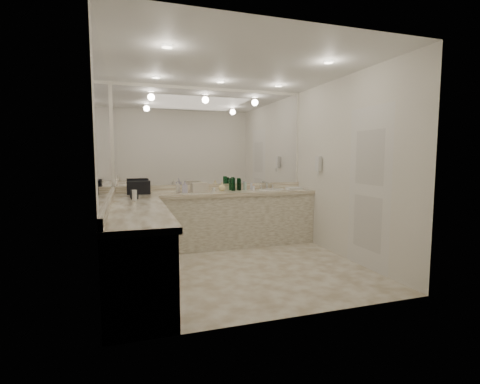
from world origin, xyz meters
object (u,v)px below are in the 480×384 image
object	(u,v)px
sink	(271,190)
soap_bottle_b	(185,187)
soap_bottle_a	(178,187)
hand_towel	(294,188)
soap_bottle_c	(222,186)
cream_cosmetic_case	(199,187)
wall_phone	(318,164)
black_toiletry_bag	(139,188)

from	to	relation	value
sink	soap_bottle_b	distance (m)	1.49
soap_bottle_a	soap_bottle_b	world-z (taller)	soap_bottle_b
sink	hand_towel	world-z (taller)	hand_towel
soap_bottle_c	cream_cosmetic_case	bearing A→B (deg)	-171.24
soap_bottle_b	soap_bottle_a	bearing A→B (deg)	141.20
wall_phone	soap_bottle_b	xyz separation A→B (m)	(-2.09, 0.45, -0.36)
black_toiletry_bag	soap_bottle_c	distance (m)	1.32
black_toiletry_bag	wall_phone	bearing A→B (deg)	-9.67
sink	soap_bottle_c	distance (m)	0.86
black_toiletry_bag	hand_towel	size ratio (longest dim) A/B	1.39
sink	wall_phone	distance (m)	0.91
cream_cosmetic_case	soap_bottle_b	world-z (taller)	soap_bottle_b
wall_phone	soap_bottle_a	world-z (taller)	wall_phone
hand_towel	soap_bottle_a	size ratio (longest dim) A/B	1.31
cream_cosmetic_case	hand_towel	world-z (taller)	cream_cosmetic_case
soap_bottle_a	soap_bottle_c	bearing A→B (deg)	2.13
wall_phone	cream_cosmetic_case	distance (m)	1.95
soap_bottle_a	cream_cosmetic_case	bearing A→B (deg)	-5.55
black_toiletry_bag	hand_towel	xyz separation A→B (m)	(2.56, -0.05, -0.08)
black_toiletry_bag	soap_bottle_b	distance (m)	0.69
wall_phone	black_toiletry_bag	bearing A→B (deg)	170.33
cream_cosmetic_case	soap_bottle_b	distance (m)	0.25
cream_cosmetic_case	soap_bottle_c	distance (m)	0.39
wall_phone	black_toiletry_bag	xyz separation A→B (m)	(-2.78, 0.47, -0.35)
sink	cream_cosmetic_case	xyz separation A→B (m)	(-1.24, -0.00, 0.08)
soap_bottle_b	cream_cosmetic_case	bearing A→B (deg)	10.49
wall_phone	hand_towel	world-z (taller)	wall_phone
soap_bottle_b	black_toiletry_bag	bearing A→B (deg)	178.31
hand_towel	soap_bottle_b	world-z (taller)	soap_bottle_b
sink	black_toiletry_bag	world-z (taller)	black_toiletry_bag
hand_towel	soap_bottle_a	distance (m)	1.97
cream_cosmetic_case	hand_towel	xyz separation A→B (m)	(1.63, -0.08, -0.05)
sink	soap_bottle_b	size ratio (longest dim) A/B	2.34
cream_cosmetic_case	soap_bottle_c	size ratio (longest dim) A/B	1.73
sink	hand_towel	xyz separation A→B (m)	(0.39, -0.08, 0.03)
sink	black_toiletry_bag	bearing A→B (deg)	-179.28
hand_towel	soap_bottle_b	size ratio (longest dim) A/B	1.29
cream_cosmetic_case	soap_bottle_a	world-z (taller)	soap_bottle_a
black_toiletry_bag	soap_bottle_b	world-z (taller)	black_toiletry_bag
black_toiletry_bag	cream_cosmetic_case	bearing A→B (deg)	1.50
soap_bottle_b	soap_bottle_c	distance (m)	0.64
wall_phone	black_toiletry_bag	world-z (taller)	wall_phone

